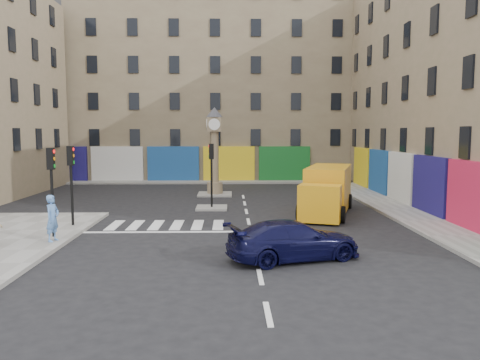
{
  "coord_description": "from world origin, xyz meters",
  "views": [
    {
      "loc": [
        -0.94,
        -19.15,
        4.5
      ],
      "look_at": [
        -0.4,
        5.06,
        2.0
      ],
      "focal_mm": 35.0,
      "sensor_mm": 36.0,
      "label": 1
    }
  ],
  "objects_px": {
    "traffic_light_left_far": "(71,173)",
    "navy_sedan": "(294,240)",
    "traffic_light_island": "(211,165)",
    "traffic_light_left_near": "(51,178)",
    "clock_pillar": "(215,145)",
    "pedestrian_blue": "(53,218)",
    "yellow_van": "(327,190)"
  },
  "relations": [
    {
      "from": "traffic_light_left_near",
      "to": "traffic_light_left_far",
      "type": "xyz_separation_m",
      "value": [
        0.0,
        2.4,
        0.0
      ]
    },
    {
      "from": "traffic_light_island",
      "to": "navy_sedan",
      "type": "xyz_separation_m",
      "value": [
        3.31,
        -11.02,
        -1.9
      ]
    },
    {
      "from": "traffic_light_left_near",
      "to": "traffic_light_island",
      "type": "height_order",
      "value": "traffic_light_left_near"
    },
    {
      "from": "navy_sedan",
      "to": "yellow_van",
      "type": "bearing_deg",
      "value": -36.39
    },
    {
      "from": "traffic_light_island",
      "to": "pedestrian_blue",
      "type": "height_order",
      "value": "traffic_light_island"
    },
    {
      "from": "traffic_light_island",
      "to": "yellow_van",
      "type": "xyz_separation_m",
      "value": [
        6.46,
        -1.59,
        -1.32
      ]
    },
    {
      "from": "clock_pillar",
      "to": "navy_sedan",
      "type": "xyz_separation_m",
      "value": [
        3.31,
        -17.02,
        -2.85
      ]
    },
    {
      "from": "yellow_van",
      "to": "navy_sedan",
      "type": "bearing_deg",
      "value": -90.1
    },
    {
      "from": "traffic_light_left_near",
      "to": "traffic_light_island",
      "type": "relative_size",
      "value": 1.0
    },
    {
      "from": "clock_pillar",
      "to": "navy_sedan",
      "type": "bearing_deg",
      "value": -78.99
    },
    {
      "from": "traffic_light_left_far",
      "to": "yellow_van",
      "type": "distance_m",
      "value": 13.39
    },
    {
      "from": "traffic_light_left_far",
      "to": "navy_sedan",
      "type": "distance_m",
      "value": 11.3
    },
    {
      "from": "traffic_light_left_far",
      "to": "pedestrian_blue",
      "type": "xyz_separation_m",
      "value": [
        0.3,
        -3.25,
        -1.54
      ]
    },
    {
      "from": "traffic_light_left_far",
      "to": "traffic_light_island",
      "type": "distance_m",
      "value": 8.3
    },
    {
      "from": "navy_sedan",
      "to": "clock_pillar",
      "type": "bearing_deg",
      "value": -6.91
    },
    {
      "from": "navy_sedan",
      "to": "pedestrian_blue",
      "type": "relative_size",
      "value": 2.57
    },
    {
      "from": "yellow_van",
      "to": "pedestrian_blue",
      "type": "height_order",
      "value": "yellow_van"
    },
    {
      "from": "traffic_light_left_far",
      "to": "traffic_light_island",
      "type": "bearing_deg",
      "value": 40.6
    },
    {
      "from": "yellow_van",
      "to": "pedestrian_blue",
      "type": "distance_m",
      "value": 14.32
    },
    {
      "from": "navy_sedan",
      "to": "traffic_light_left_far",
      "type": "bearing_deg",
      "value": 41.75
    },
    {
      "from": "yellow_van",
      "to": "clock_pillar",
      "type": "bearing_deg",
      "value": 148.79
    },
    {
      "from": "clock_pillar",
      "to": "yellow_van",
      "type": "xyz_separation_m",
      "value": [
        6.46,
        -7.59,
        -2.28
      ]
    },
    {
      "from": "traffic_light_left_near",
      "to": "clock_pillar",
      "type": "height_order",
      "value": "clock_pillar"
    },
    {
      "from": "clock_pillar",
      "to": "pedestrian_blue",
      "type": "distance_m",
      "value": 16.02
    },
    {
      "from": "traffic_light_island",
      "to": "pedestrian_blue",
      "type": "bearing_deg",
      "value": -124.74
    },
    {
      "from": "clock_pillar",
      "to": "pedestrian_blue",
      "type": "xyz_separation_m",
      "value": [
        -6.0,
        -14.65,
        -2.47
      ]
    },
    {
      "from": "navy_sedan",
      "to": "traffic_light_island",
      "type": "bearing_deg",
      "value": -1.2
    },
    {
      "from": "navy_sedan",
      "to": "pedestrian_blue",
      "type": "bearing_deg",
      "value": 57.79
    },
    {
      "from": "clock_pillar",
      "to": "pedestrian_blue",
      "type": "bearing_deg",
      "value": -112.28
    },
    {
      "from": "traffic_light_left_near",
      "to": "navy_sedan",
      "type": "distance_m",
      "value": 10.32
    },
    {
      "from": "navy_sedan",
      "to": "yellow_van",
      "type": "xyz_separation_m",
      "value": [
        3.15,
        9.43,
        0.58
      ]
    },
    {
      "from": "pedestrian_blue",
      "to": "traffic_light_left_far",
      "type": "bearing_deg",
      "value": 20.59
    }
  ]
}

